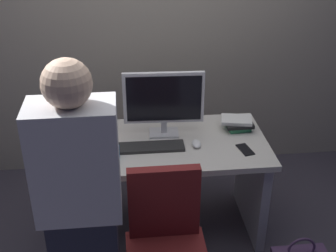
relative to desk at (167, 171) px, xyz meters
name	(u,v)px	position (x,y,z in m)	size (l,w,h in m)	color
ground_plane	(167,227)	(0.00, 0.00, -0.50)	(9.00, 9.00, 0.00)	#3D3842
desk	(167,171)	(0.00, 0.00, 0.00)	(1.34, 0.74, 0.73)	beige
person_at_desk	(81,213)	(-0.51, -0.82, 0.34)	(0.40, 0.24, 1.64)	#262838
monitor	(164,101)	(-0.01, 0.11, 0.49)	(0.54, 0.15, 0.46)	silver
keyboard	(152,147)	(-0.11, -0.07, 0.24)	(0.43, 0.13, 0.02)	#262626
mouse	(196,144)	(0.19, -0.07, 0.25)	(0.06, 0.10, 0.03)	white
cup_near_keyboard	(114,152)	(-0.35, -0.16, 0.28)	(0.07, 0.07, 0.09)	#3372B2
cup_by_monitor	(106,131)	(-0.40, 0.10, 0.28)	(0.08, 0.08, 0.10)	#D84C3F
book_stack	(238,123)	(0.51, 0.13, 0.28)	(0.23, 0.18, 0.08)	#338C59
cell_phone	(245,150)	(0.49, -0.15, 0.24)	(0.07, 0.14, 0.01)	black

